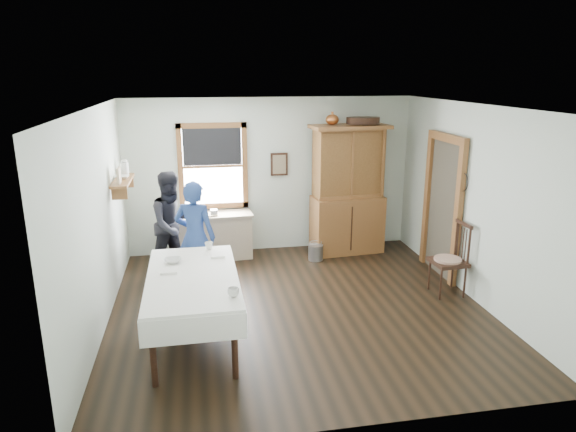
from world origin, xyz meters
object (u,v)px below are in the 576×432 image
(wicker_basket, at_px, (333,249))
(figure_dark, at_px, (174,228))
(pail, at_px, (316,252))
(dining_table, at_px, (194,308))
(woman_blue, at_px, (195,241))
(china_hutch, at_px, (348,190))
(work_counter, at_px, (212,236))
(spindle_chair, at_px, (448,259))

(wicker_basket, bearing_deg, figure_dark, -169.97)
(pail, bearing_deg, dining_table, -130.67)
(dining_table, xyz_separation_m, woman_blue, (0.04, 1.45, 0.35))
(wicker_basket, xyz_separation_m, woman_blue, (-2.37, -1.15, 0.67))
(china_hutch, bearing_deg, dining_table, -139.45)
(pail, bearing_deg, woman_blue, -155.02)
(work_counter, xyz_separation_m, spindle_chair, (3.28, -2.09, 0.14))
(china_hutch, distance_m, figure_dark, 3.06)
(work_counter, xyz_separation_m, dining_table, (-0.31, -2.80, 0.02))
(china_hutch, xyz_separation_m, spindle_chair, (0.91, -2.03, -0.59))
(spindle_chair, bearing_deg, woman_blue, 164.73)
(work_counter, distance_m, figure_dark, 0.98)
(work_counter, relative_size, spindle_chair, 1.28)
(work_counter, bearing_deg, china_hutch, -4.83)
(work_counter, relative_size, dining_table, 0.67)
(dining_table, bearing_deg, wicker_basket, 47.04)
(dining_table, relative_size, spindle_chair, 1.92)
(woman_blue, bearing_deg, china_hutch, -132.89)
(work_counter, relative_size, china_hutch, 0.61)
(china_hutch, bearing_deg, woman_blue, -159.08)
(spindle_chair, distance_m, woman_blue, 3.64)
(wicker_basket, relative_size, figure_dark, 0.20)
(wicker_basket, relative_size, woman_blue, 0.20)
(woman_blue, relative_size, figure_dark, 0.99)
(work_counter, bearing_deg, wicker_basket, -8.62)
(work_counter, height_order, woman_blue, woman_blue)
(work_counter, relative_size, wicker_basket, 4.54)
(china_hutch, bearing_deg, work_counter, 173.51)
(pail, relative_size, woman_blue, 0.18)
(china_hutch, xyz_separation_m, figure_dark, (-2.98, -0.61, -0.35))
(dining_table, xyz_separation_m, figure_dark, (-0.28, 2.12, 0.36))
(work_counter, distance_m, woman_blue, 1.42)
(wicker_basket, bearing_deg, work_counter, 174.55)
(china_hutch, distance_m, wicker_basket, 1.08)
(figure_dark, bearing_deg, china_hutch, -18.62)
(china_hutch, height_order, wicker_basket, china_hutch)
(china_hutch, height_order, dining_table, china_hutch)
(woman_blue, bearing_deg, figure_dark, -42.45)
(dining_table, relative_size, wicker_basket, 6.78)
(work_counter, height_order, china_hutch, china_hutch)
(wicker_basket, bearing_deg, woman_blue, -154.23)
(pail, xyz_separation_m, figure_dark, (-2.33, -0.27, 0.64))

